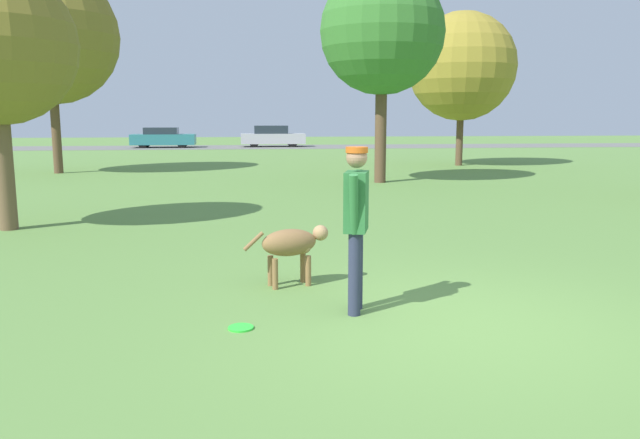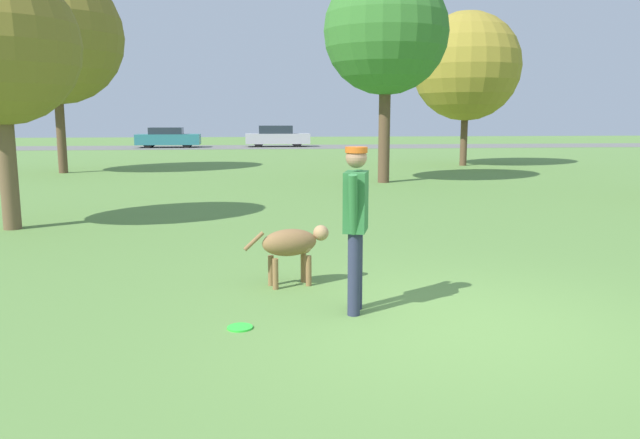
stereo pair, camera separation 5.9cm
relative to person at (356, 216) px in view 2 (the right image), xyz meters
name	(u,v)px [view 2 (the right image)]	position (x,y,z in m)	size (l,w,h in m)	color
ground_plane	(456,324)	(0.93, -0.51, -1.02)	(120.00, 120.00, 0.00)	#608C42
far_road_strip	(279,147)	(0.93, 36.96, -1.02)	(120.00, 6.00, 0.01)	slate
person	(356,216)	(0.00, 0.00, 0.00)	(0.32, 0.66, 1.73)	#2D334C
dog	(293,244)	(-0.57, 1.12, -0.51)	(1.07, 0.50, 0.72)	olive
frisbee	(240,327)	(-1.19, -0.39, -1.02)	(0.25, 0.25, 0.02)	#33D838
tree_far_left	(55,36)	(-7.90, 17.53, 3.84)	(4.80, 4.80, 7.27)	brown
tree_mid_center	(386,32)	(3.08, 12.92, 3.54)	(3.79, 3.79, 6.48)	brown
tree_far_right	(467,67)	(7.90, 19.37, 3.07)	(4.46, 4.46, 6.33)	brown
parked_car_teal	(168,138)	(-6.56, 36.92, -0.36)	(4.22, 1.84, 1.35)	teal
parked_car_silver	(277,137)	(0.80, 37.23, -0.32)	(4.40, 1.74, 1.46)	#B7B7BC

